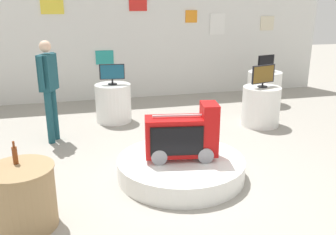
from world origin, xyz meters
TOP-DOWN VIEW (x-y plane):
  - ground_plane at (0.00, 0.00)m, footprint 30.00×30.00m
  - back_wall_display at (0.00, 5.10)m, footprint 10.42×0.13m
  - main_display_pedestal at (-0.09, 0.32)m, footprint 1.82×1.82m
  - novelty_firetruck_tv at (-0.07, 0.31)m, footprint 1.05×0.55m
  - display_pedestal_left_rear at (2.13, 2.17)m, footprint 0.76×0.76m
  - tv_on_left_rear at (2.13, 2.17)m, footprint 0.56×0.20m
  - display_pedestal_center_rear at (-0.75, 3.15)m, footprint 0.74×0.74m
  - tv_on_center_rear at (-0.75, 3.15)m, footprint 0.51×0.19m
  - display_pedestal_right_rear at (3.01, 3.68)m, footprint 0.82×0.82m
  - tv_on_right_rear at (3.01, 3.68)m, footprint 0.48×0.17m
  - side_table_round at (-2.12, -0.44)m, footprint 0.73×0.73m
  - bottle_on_side_table at (-2.16, -0.33)m, footprint 0.06×0.06m
  - shopper_browsing_near_truck at (-1.93, 2.25)m, footprint 0.33×0.53m

SIDE VIEW (x-z plane):
  - ground_plane at x=0.00m, z-range 0.00..0.00m
  - main_display_pedestal at x=-0.09m, z-range 0.00..0.28m
  - side_table_round at x=-2.12m, z-range 0.01..0.73m
  - display_pedestal_left_rear at x=2.13m, z-range 0.00..0.79m
  - display_pedestal_center_rear at x=-0.75m, z-range 0.00..0.79m
  - display_pedestal_right_rear at x=3.01m, z-range 0.00..0.79m
  - novelty_firetruck_tv at x=-0.07m, z-range 0.20..1.01m
  - bottle_on_side_table at x=-2.16m, z-range 0.69..0.96m
  - tv_on_right_rear at x=3.01m, z-range 0.81..1.22m
  - tv_on_center_rear at x=-0.75m, z-range 0.82..1.24m
  - tv_on_left_rear at x=2.13m, z-range 0.81..1.25m
  - shopper_browsing_near_truck at x=-1.93m, z-range 0.16..1.96m
  - back_wall_display at x=0.00m, z-range 0.00..2.94m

